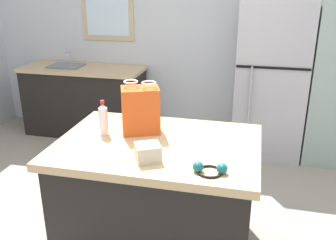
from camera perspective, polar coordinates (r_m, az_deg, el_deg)
The scene contains 9 objects.
back_wall at distance 4.69m, azimuth 5.23°, elevation 14.08°, with size 5.66×0.13×2.77m.
kitchen_island at distance 2.74m, azimuth -1.48°, elevation -11.85°, with size 1.37×0.98×0.89m.
refrigerator at distance 4.34m, azimuth 15.40°, elevation 5.95°, with size 0.75×0.70×1.74m.
tall_cabinet at distance 4.37m, azimuth 23.94°, elevation 7.50°, with size 0.46×0.63×2.11m.
sink_counter at distance 4.97m, azimuth -12.64°, elevation 3.02°, with size 1.55×0.61×1.07m.
shopping_bag at distance 2.64m, azimuth -4.23°, elevation 1.57°, with size 0.31×0.27×0.38m.
small_box at distance 2.26m, azimuth -3.09°, elevation -4.98°, with size 0.15×0.13×0.10m, color beige.
bottle at distance 2.65m, azimuth -9.87°, elevation 0.10°, with size 0.06×0.06×0.25m.
ear_defenders at distance 2.15m, azimuth 6.43°, elevation -7.48°, with size 0.20×0.16×0.06m.
Camera 1 is at (0.65, -2.23, 1.92)m, focal length 39.83 mm.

